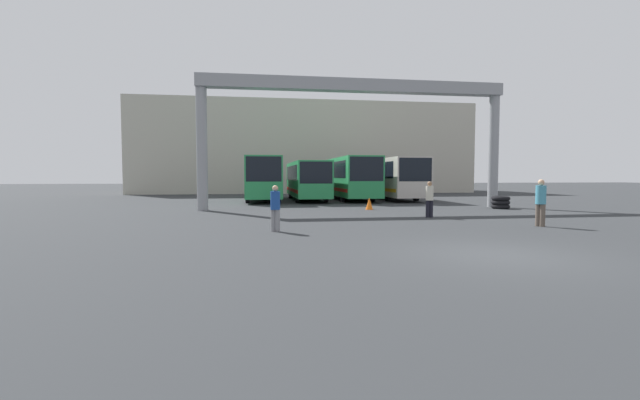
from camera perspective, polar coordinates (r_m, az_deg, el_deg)
The scene contains 12 objects.
ground_plane at distance 11.31m, azimuth 22.51°, elevation -6.81°, with size 200.00×200.00×0.00m, color #2D3033.
building_backdrop at distance 52.02m, azimuth -2.28°, elevation 6.70°, with size 37.96×12.00×10.11m.
overhead_gantry at distance 25.36m, azimuth 4.76°, elevation 12.27°, with size 17.94×0.80×7.47m.
bus_slot_0 at distance 33.35m, azimuth -7.69°, elevation 3.17°, with size 2.55×10.15×3.29m.
bus_slot_1 at distance 33.76m, azimuth -1.77°, elevation 2.90°, with size 2.43×10.48×2.97m.
bus_slot_2 at distance 34.91m, azimuth 3.79°, elevation 3.22°, with size 2.59×11.63×3.33m.
bus_slot_3 at distance 36.23m, azimuth 9.03°, elevation 3.15°, with size 2.61×12.49×3.27m.
pedestrian_near_left at distance 18.24m, azimuth 27.35°, elevation -0.18°, with size 0.37×0.37×1.79m.
pedestrian_far_center at distance 14.82m, azimuth -5.98°, elevation -0.94°, with size 0.33×0.33×1.60m.
pedestrian_near_center at distance 20.36m, azimuth 14.39°, elevation 0.22°, with size 0.35×0.35×1.67m.
traffic_cone at distance 24.51m, azimuth 6.59°, elevation -0.47°, with size 0.42×0.42×0.69m.
tire_stack at distance 27.15m, azimuth 22.95°, elevation -0.31°, with size 1.04×1.04×0.72m.
Camera 1 is at (-5.80, -9.51, 1.93)m, focal length 24.00 mm.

